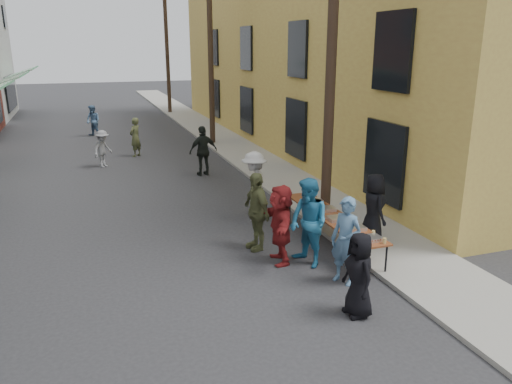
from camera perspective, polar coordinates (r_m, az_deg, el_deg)
ground at (r=9.71m, az=-7.38°, el=-12.44°), size 120.00×120.00×0.00m
sidewalk at (r=24.71m, az=-3.38°, el=5.70°), size 2.20×60.00×0.10m
building_ochre at (r=25.72m, az=10.87°, el=16.96°), size 10.00×28.00×10.00m
utility_pole_near at (r=12.80m, az=8.63°, el=15.55°), size 0.26×0.26×9.00m
utility_pole_mid at (r=24.09m, az=-5.23°, el=16.03°), size 0.26×0.26×9.00m
utility_pole_far at (r=35.84m, az=-10.15°, el=15.99°), size 0.26×0.26×9.00m
serving_table at (r=12.06m, az=8.69°, el=-2.87°), size 0.70×4.00×0.75m
catering_tray_sausage at (r=10.70m, az=12.82°, el=-5.22°), size 0.50×0.33×0.08m
catering_tray_foil_b at (r=11.21m, az=11.08°, el=-4.08°), size 0.50×0.33×0.08m
catering_tray_buns at (r=11.78m, az=9.39°, el=-2.97°), size 0.50×0.33×0.08m
catering_tray_foil_d at (r=12.37m, az=7.85°, el=-1.96°), size 0.50×0.33×0.08m
catering_tray_buns_end at (r=12.96m, az=6.46°, el=-1.04°), size 0.50×0.33×0.08m
condiment_jar_a at (r=10.35m, az=12.66°, el=-5.95°), size 0.07×0.07×0.08m
condiment_jar_b at (r=10.43m, az=12.37°, el=-5.76°), size 0.07×0.07×0.08m
condiment_jar_c at (r=10.51m, az=12.09°, el=-5.57°), size 0.07×0.07×0.08m
cup_stack at (r=10.60m, az=14.46°, el=-5.42°), size 0.08×0.08×0.12m
guest_front_a at (r=9.09m, az=11.68°, el=-9.24°), size 0.50×0.76×1.56m
guest_front_b at (r=10.17m, az=10.22°, el=-5.52°), size 0.69×0.79×1.81m
guest_front_c at (r=10.84m, az=6.03°, el=-3.53°), size 0.96×1.11×1.95m
guest_front_d at (r=13.67m, az=-0.19°, el=0.71°), size 1.11×1.41×1.91m
guest_front_e at (r=11.65m, az=0.04°, el=-2.22°), size 0.60×1.15×1.87m
guest_queue_back at (r=10.97m, az=2.82°, el=-3.67°), size 0.79×1.72×1.79m
server at (r=12.17m, az=13.29°, el=-1.81°), size 0.61×0.87×1.68m
passerby_left at (r=20.59m, az=-17.11°, el=4.74°), size 1.04×1.06×1.46m
passerby_mid at (r=18.47m, az=-6.04°, el=4.69°), size 1.14×0.62×1.84m
passerby_right at (r=22.22m, az=-13.64°, el=6.11°), size 0.71×0.72×1.68m
passerby_far at (r=27.82m, az=-18.11°, el=7.73°), size 0.99×1.00×1.63m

